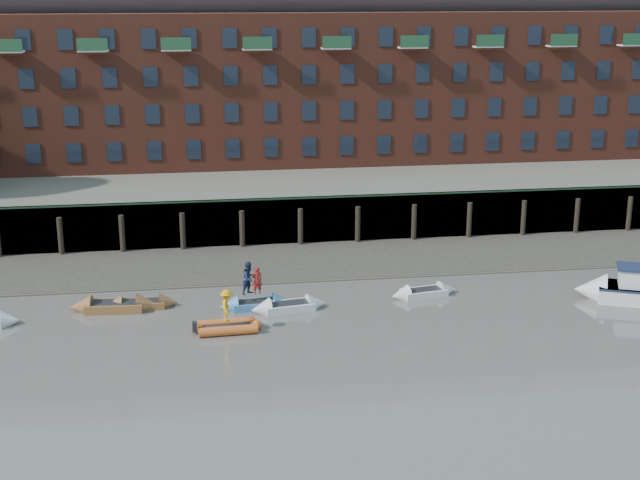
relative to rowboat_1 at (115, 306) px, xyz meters
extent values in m
plane|color=#5E5952|center=(9.77, -10.71, -0.25)|extent=(220.00, 220.00, 0.00)
cube|color=#3D382F|center=(9.77, 7.29, -0.25)|extent=(110.00, 8.00, 0.50)
cube|color=#4C4336|center=(9.77, 3.89, -0.25)|extent=(110.00, 1.60, 0.10)
cube|color=#2D2A26|center=(9.77, 11.69, 1.35)|extent=(110.00, 0.80, 3.20)
cylinder|color=black|center=(-4.23, 11.04, 1.05)|extent=(0.36, 0.36, 2.60)
cylinder|color=black|center=(-0.23, 11.04, 1.05)|extent=(0.36, 0.36, 2.60)
cylinder|color=black|center=(3.77, 11.04, 1.05)|extent=(0.36, 0.36, 2.60)
cylinder|color=black|center=(7.77, 11.04, 1.05)|extent=(0.36, 0.36, 2.60)
cylinder|color=black|center=(11.77, 11.04, 1.05)|extent=(0.36, 0.36, 2.60)
cylinder|color=black|center=(15.77, 11.04, 1.05)|extent=(0.36, 0.36, 2.60)
cylinder|color=black|center=(19.77, 11.04, 1.05)|extent=(0.36, 0.36, 2.60)
cylinder|color=black|center=(23.77, 11.04, 1.05)|extent=(0.36, 0.36, 2.60)
cylinder|color=black|center=(27.77, 11.04, 1.05)|extent=(0.36, 0.36, 2.60)
cylinder|color=black|center=(31.77, 11.04, 1.05)|extent=(0.36, 0.36, 2.60)
cylinder|color=black|center=(35.77, 11.04, 1.05)|extent=(0.36, 0.36, 2.60)
cube|color=#264C2D|center=(9.77, 11.39, 3.00)|extent=(110.00, 0.06, 0.10)
cube|color=#5E594D|center=(9.77, 25.29, 1.35)|extent=(110.00, 28.00, 3.20)
cube|color=brown|center=(9.77, 26.29, 8.95)|extent=(80.00, 10.00, 12.00)
cube|color=black|center=(-7.23, 21.27, 4.75)|extent=(1.10, 0.12, 1.50)
cube|color=black|center=(-4.23, 21.27, 4.75)|extent=(1.10, 0.12, 1.50)
cube|color=black|center=(-1.23, 21.27, 4.75)|extent=(1.10, 0.12, 1.50)
cube|color=black|center=(1.77, 21.27, 4.75)|extent=(1.10, 0.12, 1.50)
cube|color=black|center=(4.77, 21.27, 4.75)|extent=(1.10, 0.12, 1.50)
cube|color=black|center=(7.77, 21.27, 4.75)|extent=(1.10, 0.12, 1.50)
cube|color=black|center=(10.77, 21.27, 4.75)|extent=(1.10, 0.12, 1.50)
cube|color=black|center=(13.77, 21.27, 4.75)|extent=(1.10, 0.12, 1.50)
cube|color=black|center=(16.77, 21.27, 4.75)|extent=(1.10, 0.12, 1.50)
cube|color=black|center=(19.77, 21.27, 4.75)|extent=(1.10, 0.12, 1.50)
cube|color=black|center=(22.77, 21.27, 4.75)|extent=(1.10, 0.12, 1.50)
cube|color=black|center=(25.77, 21.27, 4.75)|extent=(1.10, 0.12, 1.50)
cube|color=black|center=(28.77, 21.27, 4.75)|extent=(1.10, 0.12, 1.50)
cube|color=black|center=(31.77, 21.27, 4.75)|extent=(1.10, 0.12, 1.50)
cube|color=black|center=(34.77, 21.27, 4.75)|extent=(1.10, 0.12, 1.50)
cube|color=black|center=(37.77, 21.27, 4.75)|extent=(1.10, 0.12, 1.50)
cube|color=black|center=(40.77, 21.27, 4.75)|extent=(1.10, 0.12, 1.50)
cube|color=black|center=(-7.23, 21.27, 7.55)|extent=(1.10, 0.12, 1.50)
cube|color=black|center=(-4.23, 21.27, 7.55)|extent=(1.10, 0.12, 1.50)
cube|color=black|center=(-1.23, 21.27, 7.55)|extent=(1.10, 0.12, 1.50)
cube|color=black|center=(1.77, 21.27, 7.55)|extent=(1.10, 0.12, 1.50)
cube|color=black|center=(4.77, 21.27, 7.55)|extent=(1.10, 0.12, 1.50)
cube|color=black|center=(7.77, 21.27, 7.55)|extent=(1.10, 0.12, 1.50)
cube|color=black|center=(10.77, 21.27, 7.55)|extent=(1.10, 0.12, 1.50)
cube|color=black|center=(13.77, 21.27, 7.55)|extent=(1.10, 0.12, 1.50)
cube|color=black|center=(16.77, 21.27, 7.55)|extent=(1.10, 0.12, 1.50)
cube|color=black|center=(19.77, 21.27, 7.55)|extent=(1.10, 0.12, 1.50)
cube|color=black|center=(22.77, 21.27, 7.55)|extent=(1.10, 0.12, 1.50)
cube|color=black|center=(25.77, 21.27, 7.55)|extent=(1.10, 0.12, 1.50)
cube|color=black|center=(28.77, 21.27, 7.55)|extent=(1.10, 0.12, 1.50)
cube|color=black|center=(31.77, 21.27, 7.55)|extent=(1.10, 0.12, 1.50)
cube|color=black|center=(34.77, 21.27, 7.55)|extent=(1.10, 0.12, 1.50)
cube|color=black|center=(37.77, 21.27, 7.55)|extent=(1.10, 0.12, 1.50)
cube|color=black|center=(40.77, 21.27, 7.55)|extent=(1.10, 0.12, 1.50)
cube|color=black|center=(-7.23, 21.27, 10.35)|extent=(1.10, 0.12, 1.50)
cube|color=black|center=(-4.23, 21.27, 10.35)|extent=(1.10, 0.12, 1.50)
cube|color=black|center=(-1.23, 21.27, 10.35)|extent=(1.10, 0.12, 1.50)
cube|color=black|center=(1.77, 21.27, 10.35)|extent=(1.10, 0.12, 1.50)
cube|color=black|center=(4.77, 21.27, 10.35)|extent=(1.10, 0.12, 1.50)
cube|color=black|center=(7.77, 21.27, 10.35)|extent=(1.10, 0.12, 1.50)
cube|color=black|center=(10.77, 21.27, 10.35)|extent=(1.10, 0.12, 1.50)
cube|color=black|center=(13.77, 21.27, 10.35)|extent=(1.10, 0.12, 1.50)
cube|color=black|center=(16.77, 21.27, 10.35)|extent=(1.10, 0.12, 1.50)
cube|color=black|center=(19.77, 21.27, 10.35)|extent=(1.10, 0.12, 1.50)
cube|color=black|center=(22.77, 21.27, 10.35)|extent=(1.10, 0.12, 1.50)
cube|color=black|center=(25.77, 21.27, 10.35)|extent=(1.10, 0.12, 1.50)
cube|color=black|center=(28.77, 21.27, 10.35)|extent=(1.10, 0.12, 1.50)
cube|color=black|center=(31.77, 21.27, 10.35)|extent=(1.10, 0.12, 1.50)
cube|color=black|center=(34.77, 21.27, 10.35)|extent=(1.10, 0.12, 1.50)
cube|color=black|center=(37.77, 21.27, 10.35)|extent=(1.10, 0.12, 1.50)
cube|color=black|center=(40.77, 21.27, 10.35)|extent=(1.10, 0.12, 1.50)
cube|color=black|center=(-7.23, 21.27, 13.15)|extent=(1.10, 0.12, 1.50)
cube|color=black|center=(-4.23, 21.27, 13.15)|extent=(1.10, 0.12, 1.50)
cube|color=black|center=(-1.23, 21.27, 13.15)|extent=(1.10, 0.12, 1.50)
cube|color=black|center=(1.77, 21.27, 13.15)|extent=(1.10, 0.12, 1.50)
cube|color=black|center=(4.77, 21.27, 13.15)|extent=(1.10, 0.12, 1.50)
cube|color=black|center=(7.77, 21.27, 13.15)|extent=(1.10, 0.12, 1.50)
cube|color=black|center=(10.77, 21.27, 13.15)|extent=(1.10, 0.12, 1.50)
cube|color=black|center=(13.77, 21.27, 13.15)|extent=(1.10, 0.12, 1.50)
cube|color=black|center=(16.77, 21.27, 13.15)|extent=(1.10, 0.12, 1.50)
cube|color=black|center=(19.77, 21.27, 13.15)|extent=(1.10, 0.12, 1.50)
cube|color=black|center=(22.77, 21.27, 13.15)|extent=(1.10, 0.12, 1.50)
cube|color=black|center=(25.77, 21.27, 13.15)|extent=(1.10, 0.12, 1.50)
cube|color=black|center=(28.77, 21.27, 13.15)|extent=(1.10, 0.12, 1.50)
cube|color=black|center=(31.77, 21.27, 13.15)|extent=(1.10, 0.12, 1.50)
cube|color=black|center=(34.77, 21.27, 13.15)|extent=(1.10, 0.12, 1.50)
cube|color=black|center=(37.77, 21.27, 13.15)|extent=(1.10, 0.12, 1.50)
cone|color=silver|center=(-5.41, -1.37, -0.02)|extent=(1.19, 1.38, 1.36)
cube|color=brown|center=(0.00, 0.00, -0.01)|extent=(3.24, 1.64, 0.49)
cone|color=brown|center=(1.83, -0.13, -0.01)|extent=(1.32, 1.50, 1.42)
cone|color=brown|center=(-1.83, 0.13, -0.01)|extent=(1.32, 1.50, 1.42)
cube|color=black|center=(0.00, 0.00, 0.22)|extent=(2.69, 1.25, 0.06)
cube|color=brown|center=(1.42, 0.22, -0.05)|extent=(2.65, 1.24, 0.41)
cone|color=brown|center=(2.95, 0.25, -0.05)|extent=(1.04, 1.20, 1.18)
cone|color=brown|center=(-0.11, 0.19, -0.05)|extent=(1.04, 1.20, 1.18)
cube|color=black|center=(1.42, 0.22, 0.14)|extent=(2.20, 0.93, 0.06)
cube|color=teal|center=(7.76, -0.74, -0.05)|extent=(2.70, 1.40, 0.41)
cone|color=teal|center=(9.28, -0.61, -0.05)|extent=(1.11, 1.26, 1.18)
cone|color=teal|center=(6.24, -0.87, -0.05)|extent=(1.11, 1.26, 1.18)
cube|color=black|center=(7.76, -0.74, 0.14)|extent=(2.25, 1.07, 0.06)
cube|color=silver|center=(9.55, -1.37, -0.04)|extent=(2.92, 1.66, 0.43)
cone|color=silver|center=(11.15, -1.12, -0.04)|extent=(1.25, 1.40, 1.25)
cone|color=silver|center=(7.96, -1.62, -0.04)|extent=(1.25, 1.40, 1.25)
cube|color=black|center=(9.55, -1.37, 0.16)|extent=(2.42, 1.28, 0.06)
cube|color=silver|center=(17.55, -0.19, -0.05)|extent=(2.77, 1.63, 0.41)
cone|color=silver|center=(19.04, 0.09, -0.05)|extent=(1.21, 1.34, 1.17)
cone|color=silver|center=(16.07, -0.47, -0.05)|extent=(1.21, 1.34, 1.17)
cube|color=black|center=(17.55, -0.19, 0.13)|extent=(2.29, 1.26, 0.06)
cylinder|color=#CB5920|center=(6.01, -3.44, 0.00)|extent=(3.05, 0.65, 0.50)
cylinder|color=#CB5920|center=(6.06, -4.50, 0.00)|extent=(3.05, 0.65, 0.50)
sphere|color=#CB5920|center=(7.55, -3.89, 0.00)|extent=(0.57, 0.57, 0.57)
cube|color=black|center=(6.04, -3.97, 0.00)|extent=(2.56, 0.99, 0.17)
cone|color=silver|center=(26.91, -1.90, 0.22)|extent=(2.44, 2.62, 2.09)
cube|color=silver|center=(29.29, -2.93, 1.21)|extent=(2.64, 2.31, 1.05)
cube|color=#19233F|center=(29.29, -2.93, 1.79)|extent=(3.01, 2.63, 0.10)
imported|color=maroon|center=(7.87, -0.66, 1.34)|extent=(0.65, 0.49, 1.60)
imported|color=#19233F|center=(7.45, -0.59, 1.47)|extent=(1.15, 1.12, 1.86)
imported|color=orange|center=(6.05, -4.04, 1.17)|extent=(0.74, 1.19, 1.77)
camera|label=1|loc=(4.53, -47.37, 17.33)|focal=50.00mm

